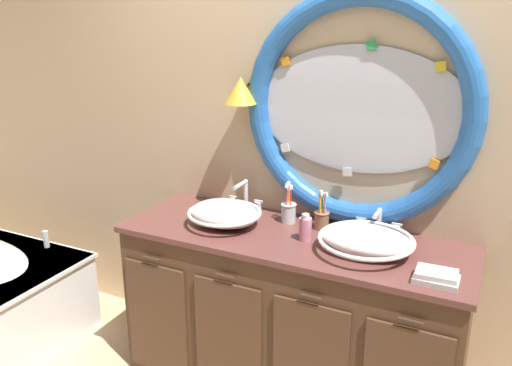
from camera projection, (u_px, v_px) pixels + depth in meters
back_wall_assembly at (314, 133)px, 2.78m from camera, size 6.40×0.26×2.60m
vanity_counter at (291, 312)px, 2.77m from camera, size 1.76×0.62×0.87m
sink_basin_left at (224, 213)px, 2.75m from camera, size 0.39×0.39×0.13m
sink_basin_right at (366, 240)px, 2.43m from camera, size 0.45×0.45×0.12m
faucet_set_left at (245, 198)px, 2.94m from camera, size 0.21×0.15×0.18m
faucet_set_right at (378, 224)px, 2.64m from camera, size 0.23×0.13×0.14m
toothbrush_holder_left at (289, 211)px, 2.79m from camera, size 0.08×0.08×0.22m
toothbrush_holder_right at (322, 218)px, 2.70m from camera, size 0.08×0.08×0.21m
soap_dispenser at (305, 228)px, 2.56m from camera, size 0.06×0.07×0.14m
folded_hand_towel at (436, 277)px, 2.18m from camera, size 0.18×0.13×0.05m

